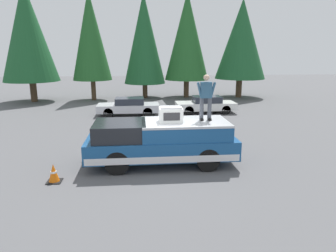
% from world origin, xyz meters
% --- Properties ---
extents(ground_plane, '(90.00, 90.00, 0.00)m').
position_xyz_m(ground_plane, '(0.00, 0.00, 0.00)').
color(ground_plane, '#565659').
extents(pickup_truck, '(2.01, 5.54, 1.65)m').
position_xyz_m(pickup_truck, '(0.42, -0.11, 0.87)').
color(pickup_truck, navy).
rests_on(pickup_truck, ground).
extents(compressor_unit, '(0.65, 0.84, 0.56)m').
position_xyz_m(compressor_unit, '(0.33, -0.45, 1.93)').
color(compressor_unit, silver).
rests_on(compressor_unit, pickup_truck).
extents(person_on_truck_bed, '(0.29, 0.72, 1.69)m').
position_xyz_m(person_on_truck_bed, '(0.50, -1.77, 2.55)').
color(person_on_truck_bed, '#4C515B').
rests_on(person_on_truck_bed, pickup_truck).
extents(parked_car_white, '(1.64, 4.10, 1.16)m').
position_xyz_m(parked_car_white, '(10.16, -3.95, 0.58)').
color(parked_car_white, white).
rests_on(parked_car_white, ground).
extents(parked_car_silver, '(1.64, 4.10, 1.16)m').
position_xyz_m(parked_car_silver, '(9.87, 1.39, 0.58)').
color(parked_car_silver, silver).
rests_on(parked_car_silver, ground).
extents(traffic_cone, '(0.47, 0.47, 0.62)m').
position_xyz_m(traffic_cone, '(-0.90, 3.51, 0.29)').
color(traffic_cone, black).
rests_on(traffic_cone, ground).
extents(conifer_far_left, '(4.55, 4.55, 8.76)m').
position_xyz_m(conifer_far_left, '(17.28, -8.64, 5.24)').
color(conifer_far_left, '#4C3826').
rests_on(conifer_far_left, ground).
extents(conifer_left, '(3.97, 3.97, 9.39)m').
position_xyz_m(conifer_left, '(17.74, -3.75, 5.51)').
color(conifer_left, '#4C3826').
rests_on(conifer_left, ground).
extents(conifer_center_left, '(3.72, 3.72, 9.26)m').
position_xyz_m(conifer_center_left, '(17.87, 0.10, 5.29)').
color(conifer_center_left, '#4C3826').
rests_on(conifer_center_left, ground).
extents(conifer_center_right, '(3.34, 3.34, 9.21)m').
position_xyz_m(conifer_center_right, '(16.82, 4.65, 5.48)').
color(conifer_center_right, '#4C3826').
rests_on(conifer_center_right, ground).
extents(conifer_right, '(4.54, 4.54, 9.67)m').
position_xyz_m(conifer_right, '(16.47, 9.63, 5.69)').
color(conifer_right, '#4C3826').
rests_on(conifer_right, ground).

